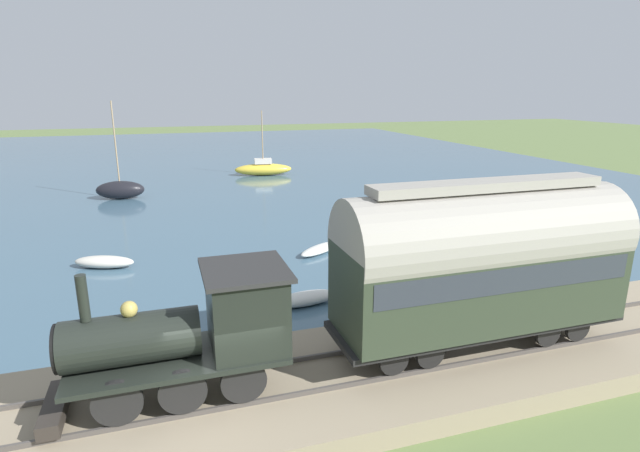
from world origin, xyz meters
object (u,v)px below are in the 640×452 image
object	(u,v)px
passenger_coach	(481,259)
rowboat_off_pier	(320,249)
sailboat_black	(120,189)
sailboat_yellow	(263,169)
rowboat_near_shore	(104,262)
rowboat_far_out	(305,299)
steam_locomotive	(197,327)

from	to	relation	value
passenger_coach	rowboat_off_pier	size ratio (longest dim) A/B	2.99
sailboat_black	sailboat_yellow	bearing A→B (deg)	-51.66
sailboat_yellow	rowboat_near_shore	world-z (taller)	sailboat_yellow
rowboat_off_pier	rowboat_far_out	distance (m)	5.99
sailboat_black	rowboat_near_shore	size ratio (longest dim) A/B	2.47
steam_locomotive	sailboat_black	xyz separation A→B (m)	(26.58, 3.38, -1.62)
sailboat_yellow	rowboat_far_out	xyz separation A→B (m)	(-28.22, 4.20, -0.34)
rowboat_far_out	steam_locomotive	bearing A→B (deg)	136.23
passenger_coach	rowboat_off_pier	bearing A→B (deg)	5.29
rowboat_off_pier	sailboat_black	bearing A→B (deg)	-2.44
rowboat_far_out	sailboat_yellow	bearing A→B (deg)	-14.84
sailboat_yellow	rowboat_far_out	size ratio (longest dim) A/B	2.27
steam_locomotive	rowboat_near_shore	bearing A→B (deg)	15.17
steam_locomotive	rowboat_far_out	distance (m)	6.95
steam_locomotive	sailboat_black	size ratio (longest dim) A/B	0.80
sailboat_black	rowboat_far_out	xyz separation A→B (m)	(-21.30, -7.41, -0.42)
passenger_coach	sailboat_yellow	size ratio (longest dim) A/B	1.41
steam_locomotive	rowboat_far_out	world-z (taller)	steam_locomotive
sailboat_yellow	sailboat_black	bearing A→B (deg)	128.87
passenger_coach	sailboat_yellow	xyz separation A→B (m)	(33.50, -0.86, -2.54)
sailboat_black	rowboat_near_shore	distance (m)	14.92
sailboat_yellow	rowboat_off_pier	distance (m)	22.79
steam_locomotive	passenger_coach	xyz separation A→B (m)	(0.00, -7.38, 0.85)
passenger_coach	rowboat_off_pier	xyz separation A→B (m)	(10.79, 1.00, -2.95)
sailboat_black	rowboat_off_pier	xyz separation A→B (m)	(-15.78, -9.75, -0.49)
rowboat_near_shore	rowboat_off_pier	xyz separation A→B (m)	(-0.87, -9.54, -0.08)
sailboat_black	rowboat_far_out	bearing A→B (deg)	-153.27
steam_locomotive	passenger_coach	size ratio (longest dim) A/B	0.67
sailboat_black	sailboat_yellow	distance (m)	13.52
passenger_coach	sailboat_yellow	distance (m)	33.61
passenger_coach	sailboat_black	size ratio (longest dim) A/B	1.19
rowboat_near_shore	sailboat_black	bearing A→B (deg)	21.44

